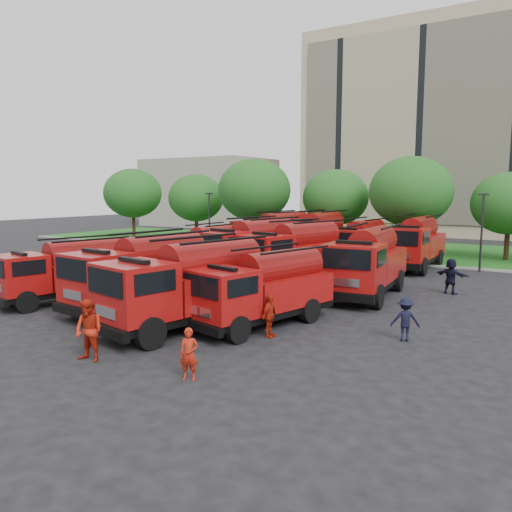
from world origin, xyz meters
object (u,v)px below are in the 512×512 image
(fire_truck_9, at_px, (317,235))
(firefighter_2, at_px, (269,337))
(fire_truck_6, at_px, (294,252))
(firefighter_4, at_px, (151,286))
(fire_truck_1, at_px, (143,273))
(fire_truck_7, at_px, (367,262))
(fire_truck_11, at_px, (415,243))
(firefighter_5, at_px, (450,294))
(fire_truck_0, at_px, (66,271))
(firefighter_3, at_px, (404,341))
(firefighter_0, at_px, (190,379))
(firefighter_1, at_px, (90,361))
(fire_truck_5, at_px, (252,248))
(fire_truck_8, at_px, (275,234))
(fire_truck_3, at_px, (264,289))
(fire_truck_10, at_px, (359,243))
(fire_truck_4, at_px, (206,249))
(fire_truck_2, at_px, (189,285))

(fire_truck_9, distance_m, firefighter_2, 22.05)
(fire_truck_6, xyz_separation_m, firefighter_4, (-6.04, -5.64, -1.72))
(fire_truck_1, bearing_deg, fire_truck_7, 52.86)
(fire_truck_11, height_order, firefighter_5, fire_truck_11)
(fire_truck_0, distance_m, firefighter_3, 15.79)
(firefighter_0, height_order, firefighter_4, firefighter_4)
(firefighter_1, bearing_deg, fire_truck_5, 99.53)
(fire_truck_6, xyz_separation_m, fire_truck_8, (-6.63, 9.47, 0.04))
(fire_truck_3, distance_m, fire_truck_10, 17.55)
(fire_truck_6, xyz_separation_m, firefighter_5, (8.59, 0.86, -1.72))
(fire_truck_4, bearing_deg, firefighter_2, -42.79)
(firefighter_1, bearing_deg, fire_truck_0, 141.64)
(firefighter_0, distance_m, firefighter_2, 4.74)
(firefighter_0, xyz_separation_m, firefighter_1, (-3.61, -0.42, 0.00))
(firefighter_0, bearing_deg, firefighter_2, 68.52)
(fire_truck_4, distance_m, firefighter_5, 15.12)
(fire_truck_1, relative_size, fire_truck_9, 0.93)
(fire_truck_1, xyz_separation_m, firefighter_4, (-3.52, 4.16, -1.65))
(fire_truck_0, height_order, fire_truck_2, fire_truck_2)
(fire_truck_8, xyz_separation_m, firefighter_1, (7.59, -25.28, -1.76))
(firefighter_3, relative_size, firefighter_5, 0.84)
(fire_truck_1, bearing_deg, fire_truck_4, 118.06)
(fire_truck_5, relative_size, firefighter_4, 4.79)
(fire_truck_8, bearing_deg, fire_truck_6, -40.29)
(fire_truck_2, distance_m, firefighter_5, 14.21)
(fire_truck_7, distance_m, firefighter_5, 4.75)
(fire_truck_6, bearing_deg, fire_truck_0, -109.29)
(fire_truck_11, xyz_separation_m, firefighter_1, (-3.87, -24.35, -1.76))
(fire_truck_7, height_order, fire_truck_10, fire_truck_7)
(fire_truck_4, bearing_deg, firefighter_0, -52.89)
(firefighter_2, bearing_deg, fire_truck_3, 36.23)
(fire_truck_6, relative_size, fire_truck_10, 1.10)
(fire_truck_3, bearing_deg, fire_truck_5, 138.34)
(firefighter_0, relative_size, firefighter_4, 0.88)
(fire_truck_2, distance_m, firefighter_1, 4.97)
(fire_truck_8, distance_m, firefighter_1, 26.46)
(fire_truck_1, distance_m, firefighter_1, 7.15)
(fire_truck_6, relative_size, firefighter_0, 5.31)
(firefighter_1, height_order, firefighter_3, firefighter_1)
(fire_truck_9, height_order, firefighter_3, fire_truck_9)
(fire_truck_11, distance_m, firefighter_3, 17.61)
(fire_truck_1, relative_size, firefighter_1, 3.79)
(firefighter_5, bearing_deg, firefighter_1, 82.66)
(fire_truck_8, relative_size, firefighter_4, 4.81)
(fire_truck_4, height_order, fire_truck_7, fire_truck_7)
(fire_truck_4, xyz_separation_m, fire_truck_5, (3.51, 0.03, 0.26))
(fire_truck_5, height_order, firefighter_4, fire_truck_5)
(firefighter_0, bearing_deg, firefighter_1, 163.65)
(fire_truck_2, xyz_separation_m, fire_truck_6, (-1.16, 11.14, 0.05))
(fire_truck_10, relative_size, firefighter_2, 4.57)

